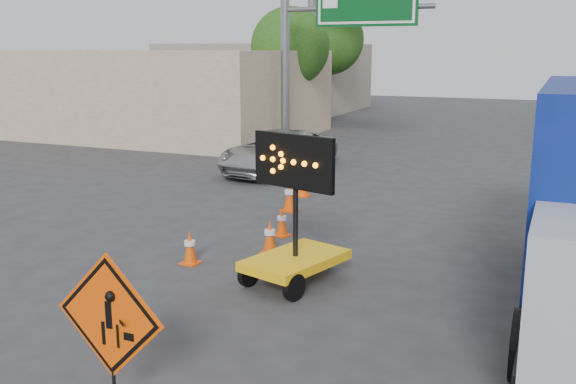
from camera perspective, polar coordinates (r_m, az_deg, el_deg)
The scene contains 14 objects.
ground at distance 8.66m, azimuth -9.56°, elevation -15.61°, with size 100.00×100.00×0.00m, color #2D2D30.
storefront_left_near at distance 32.12m, azimuth -11.24°, elevation 8.67°, with size 14.00×10.00×4.00m, color #C5AC8E.
storefront_left_far at distance 44.74m, azimuth -1.94°, elevation 10.19°, with size 12.00×10.00×4.40m, color gray.
highway_gantry at distance 25.82m, azimuth 4.03°, elevation 14.79°, with size 6.18×0.38×6.90m.
tree_left_near at distance 30.88m, azimuth 0.20°, elevation 12.77°, with size 3.71×3.71×6.03m.
tree_left_far at distance 38.69m, azimuth 3.65°, elevation 13.35°, with size 4.10×4.10×6.66m.
construction_sign at distance 7.51m, azimuth -15.48°, elevation -11.88°, with size 1.45×1.03×1.93m.
arrow_board at distance 11.33m, azimuth 0.66°, elevation -5.20°, with size 1.64×2.11×2.67m.
pickup_truck at distance 21.63m, azimuth -0.83°, elevation 3.62°, with size 2.31×5.00×1.39m, color #ACAEB3.
cone_a at distance 12.55m, azimuth -8.71°, elevation -4.89°, with size 0.36×0.36×0.66m.
cone_b at distance 13.02m, azimuth -1.62°, elevation -3.99°, with size 0.36×0.36×0.70m.
cone_c at distance 14.23m, azimuth -0.55°, elevation -2.67°, with size 0.41×0.41×0.64m.
cone_d at distance 16.39m, azimuth 0.14°, elevation -0.36°, with size 0.44×0.44×0.78m.
cone_e at distance 18.07m, azimuth 1.28°, elevation 0.91°, with size 0.44×0.44×0.82m.
Camera 1 is at (4.28, -6.33, 4.07)m, focal length 40.00 mm.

